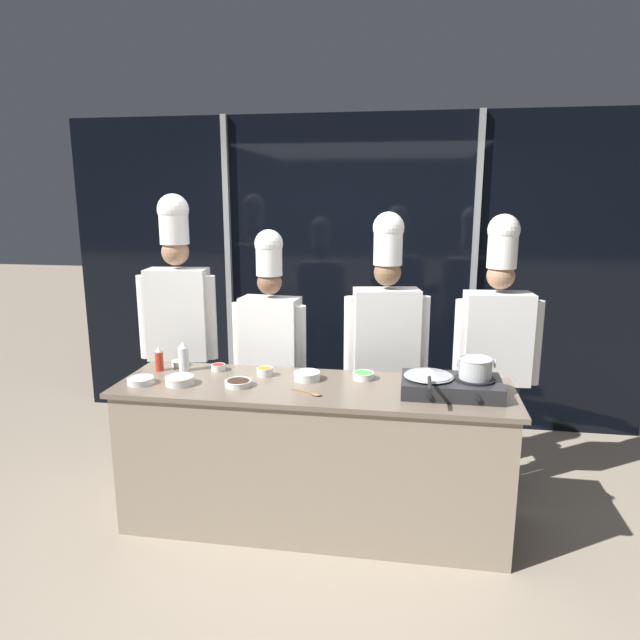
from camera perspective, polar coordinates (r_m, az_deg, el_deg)
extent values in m
plane|color=gray|center=(3.83, -0.64, -19.54)|extent=(24.00, 24.00, 0.00)
cube|color=black|center=(5.05, 2.78, 4.68)|extent=(5.06, 0.04, 2.70)
cube|color=gray|center=(5.23, -9.10, 4.81)|extent=(0.05, 0.05, 2.70)
cube|color=gray|center=(5.00, 15.10, 4.18)|extent=(0.05, 0.05, 2.70)
cube|color=gray|center=(3.62, -0.66, -13.63)|extent=(2.31, 0.65, 0.88)
cube|color=#756656|center=(3.45, -0.67, -6.83)|extent=(2.38, 0.68, 0.03)
cube|color=#28282B|center=(3.38, 12.97, -6.49)|extent=(0.57, 0.35, 0.09)
cylinder|color=black|center=(3.36, 10.79, -5.60)|extent=(0.23, 0.23, 0.01)
cylinder|color=black|center=(3.20, 10.83, -7.47)|extent=(0.03, 0.01, 0.03)
cylinder|color=black|center=(3.37, 15.23, -5.73)|extent=(0.23, 0.23, 0.01)
cylinder|color=black|center=(3.22, 15.50, -7.59)|extent=(0.03, 0.01, 0.03)
cylinder|color=#ADAFB5|center=(3.35, 10.80, -5.44)|extent=(0.27, 0.27, 0.01)
cone|color=#ADAFB5|center=(3.35, 10.81, -5.11)|extent=(0.28, 0.28, 0.05)
cylinder|color=black|center=(3.11, 10.92, -6.27)|extent=(0.02, 0.21, 0.02)
cylinder|color=#B7BABF|center=(3.36, 15.29, -4.71)|extent=(0.18, 0.18, 0.11)
torus|color=#B7BABF|center=(3.34, 15.34, -3.79)|extent=(0.19, 0.19, 0.01)
torus|color=#B7BABF|center=(3.34, 13.56, -4.07)|extent=(0.01, 0.05, 0.05)
torus|color=#B7BABF|center=(3.36, 17.07, -4.17)|extent=(0.01, 0.05, 0.05)
cylinder|color=white|center=(3.81, -13.47, -3.84)|extent=(0.07, 0.07, 0.16)
cone|color=white|center=(3.78, -13.55, -2.39)|extent=(0.06, 0.06, 0.04)
cylinder|color=red|center=(3.85, -15.77, -3.99)|extent=(0.05, 0.05, 0.13)
cone|color=white|center=(3.83, -15.84, -2.84)|extent=(0.05, 0.05, 0.04)
cylinder|color=white|center=(3.64, -17.49, -5.83)|extent=(0.16, 0.16, 0.04)
torus|color=white|center=(3.63, -17.51, -5.57)|extent=(0.16, 0.16, 0.01)
cylinder|color=silver|center=(3.63, -17.50, -5.68)|extent=(0.13, 0.13, 0.02)
cylinder|color=white|center=(3.57, 4.38, -5.60)|extent=(0.13, 0.13, 0.04)
torus|color=white|center=(3.56, 4.38, -5.29)|extent=(0.14, 0.14, 0.01)
cylinder|color=#4C9E47|center=(3.56, 4.38, -5.43)|extent=(0.11, 0.11, 0.02)
cylinder|color=white|center=(3.54, -1.31, -5.62)|extent=(0.16, 0.16, 0.05)
torus|color=white|center=(3.53, -1.31, -5.26)|extent=(0.17, 0.17, 0.01)
cylinder|color=beige|center=(3.54, -1.31, -5.43)|extent=(0.13, 0.13, 0.03)
cylinder|color=white|center=(3.47, -8.17, -6.30)|extent=(0.16, 0.16, 0.03)
torus|color=white|center=(3.46, -8.18, -6.05)|extent=(0.16, 0.16, 0.01)
cylinder|color=#382319|center=(3.46, -8.17, -6.15)|extent=(0.13, 0.13, 0.02)
cylinder|color=white|center=(3.78, -10.14, -4.71)|extent=(0.09, 0.09, 0.04)
torus|color=white|center=(3.77, -10.15, -4.42)|extent=(0.09, 0.09, 0.01)
cylinder|color=red|center=(3.78, -10.14, -4.55)|extent=(0.07, 0.07, 0.02)
cylinder|color=white|center=(3.94, -13.89, -4.23)|extent=(0.10, 0.10, 0.03)
torus|color=white|center=(3.94, -13.90, -4.01)|extent=(0.11, 0.11, 0.01)
cylinder|color=beige|center=(3.94, -13.89, -4.10)|extent=(0.09, 0.09, 0.02)
cylinder|color=white|center=(3.64, -5.54, -5.19)|extent=(0.10, 0.10, 0.05)
torus|color=white|center=(3.63, -5.54, -4.82)|extent=(0.10, 0.10, 0.01)
cylinder|color=orange|center=(3.63, -5.54, -4.99)|extent=(0.08, 0.08, 0.03)
cylinder|color=white|center=(3.56, -13.85, -5.92)|extent=(0.17, 0.17, 0.05)
torus|color=white|center=(3.55, -13.87, -5.56)|extent=(0.17, 0.17, 0.01)
cylinder|color=silver|center=(3.56, -13.86, -5.72)|extent=(0.14, 0.14, 0.03)
cube|color=olive|center=(3.34, -1.82, -7.12)|extent=(0.13, 0.08, 0.01)
ellipsoid|color=olive|center=(3.28, -0.39, -7.43)|extent=(0.08, 0.07, 0.02)
cylinder|color=#232326|center=(4.51, -11.96, -8.80)|extent=(0.11, 0.11, 0.83)
cylinder|color=#232326|center=(4.58, -14.92, -8.64)|extent=(0.11, 0.11, 0.83)
cube|color=white|center=(4.34, -13.95, 0.58)|extent=(0.46, 0.28, 0.67)
cylinder|color=white|center=(4.24, -10.89, 0.23)|extent=(0.09, 0.09, 0.62)
cylinder|color=white|center=(4.38, -17.15, 0.29)|extent=(0.09, 0.09, 0.62)
sphere|color=#A87A5B|center=(4.27, -14.27, 6.63)|extent=(0.20, 0.20, 0.20)
cylinder|color=white|center=(4.26, -14.40, 9.00)|extent=(0.21, 0.21, 0.24)
sphere|color=white|center=(4.25, -14.49, 10.65)|extent=(0.22, 0.22, 0.22)
cylinder|color=#2D3856|center=(4.27, -3.33, -10.56)|extent=(0.11, 0.11, 0.73)
cylinder|color=#2D3856|center=(4.33, -6.24, -10.23)|extent=(0.11, 0.11, 0.73)
cube|color=white|center=(4.09, -4.96, -1.83)|extent=(0.43, 0.25, 0.59)
cylinder|color=white|center=(3.99, -1.98, -2.40)|extent=(0.08, 0.08, 0.54)
cylinder|color=white|center=(4.14, -8.13, -1.97)|extent=(0.08, 0.08, 0.54)
sphere|color=brown|center=(4.01, -5.07, 3.78)|extent=(0.17, 0.17, 0.17)
cylinder|color=white|center=(3.99, -5.12, 6.02)|extent=(0.18, 0.18, 0.22)
sphere|color=white|center=(3.98, -5.15, 7.60)|extent=(0.20, 0.20, 0.20)
cylinder|color=#2D3856|center=(4.22, 8.04, -10.64)|extent=(0.12, 0.12, 0.77)
cylinder|color=#2D3856|center=(4.18, 4.67, -10.75)|extent=(0.12, 0.12, 0.77)
cube|color=white|center=(3.97, 6.60, -1.38)|extent=(0.48, 0.31, 0.63)
cylinder|color=white|center=(3.99, 10.21, -1.73)|extent=(0.09, 0.09, 0.58)
cylinder|color=white|center=(3.92, 3.05, -1.81)|extent=(0.09, 0.09, 0.58)
sphere|color=brown|center=(3.90, 6.76, 4.75)|extent=(0.18, 0.18, 0.18)
cylinder|color=white|center=(3.88, 6.82, 7.32)|extent=(0.19, 0.19, 0.25)
sphere|color=white|center=(3.87, 6.87, 9.17)|extent=(0.21, 0.21, 0.21)
cylinder|color=#232326|center=(4.28, 18.23, -10.83)|extent=(0.11, 0.11, 0.77)
cylinder|color=#232326|center=(4.23, 14.99, -10.91)|extent=(0.11, 0.11, 0.77)
cube|color=white|center=(4.04, 17.23, -1.74)|extent=(0.46, 0.27, 0.62)
cylinder|color=white|center=(4.07, 20.70, -2.15)|extent=(0.09, 0.09, 0.57)
cylinder|color=white|center=(3.96, 13.84, -2.10)|extent=(0.09, 0.09, 0.57)
sphere|color=#A87A5B|center=(3.96, 17.62, 4.25)|extent=(0.18, 0.18, 0.18)
cylinder|color=white|center=(3.94, 17.79, 6.76)|extent=(0.19, 0.19, 0.25)
sphere|color=white|center=(3.93, 17.91, 8.56)|extent=(0.21, 0.21, 0.21)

